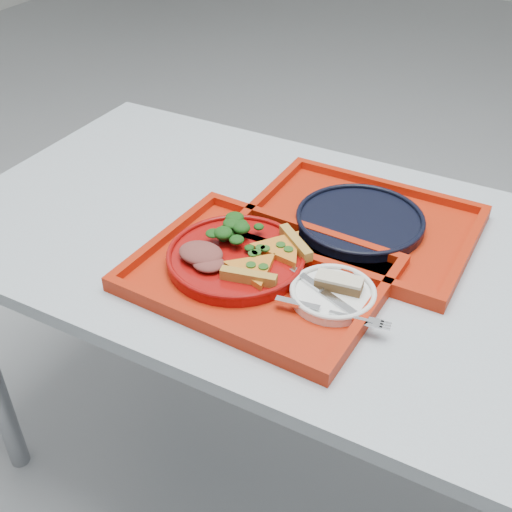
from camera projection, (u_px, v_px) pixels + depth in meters
name	position (u px, v px, depth m)	size (l,w,h in m)	color
ground	(310.00, 479.00, 1.70)	(10.00, 10.00, 0.00)	gray
table	(326.00, 281.00, 1.30)	(1.60, 0.80, 0.75)	#99A1AC
tray_main	(260.00, 277.00, 1.18)	(0.45, 0.35, 0.01)	#A81F08
tray_far	(359.00, 227.00, 1.31)	(0.45, 0.35, 0.01)	#A81F08
dinner_plate	(236.00, 259.00, 1.20)	(0.26, 0.26, 0.02)	maroon
side_plate	(333.00, 295.00, 1.12)	(0.15, 0.15, 0.01)	white
navy_plate	(360.00, 222.00, 1.31)	(0.26, 0.26, 0.02)	black
pizza_slice_a	(253.00, 267.00, 1.15)	(0.12, 0.10, 0.02)	gold
pizza_slice_b	(281.00, 246.00, 1.20)	(0.12, 0.10, 0.02)	gold
salad_heap	(239.00, 231.00, 1.23)	(0.08, 0.08, 0.04)	black
meat_portion	(201.00, 253.00, 1.18)	(0.09, 0.07, 0.03)	brown
dessert_bar	(339.00, 283.00, 1.12)	(0.09, 0.04, 0.02)	#4B3119
knife	(328.00, 294.00, 1.11)	(0.18, 0.02, 0.01)	silver
fork	(328.00, 311.00, 1.07)	(0.18, 0.02, 0.01)	silver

